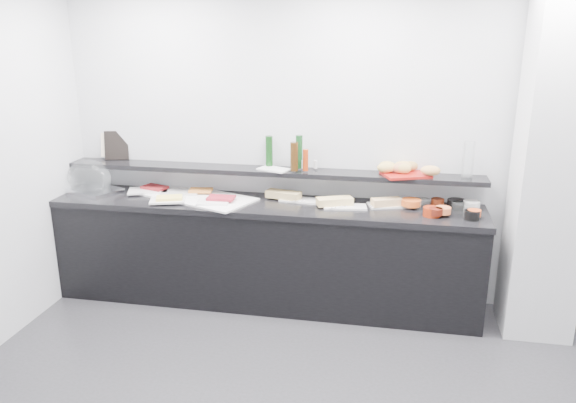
% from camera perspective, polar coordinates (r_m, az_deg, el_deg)
% --- Properties ---
extents(back_wall, '(5.00, 0.02, 2.70)m').
position_cam_1_polar(back_wall, '(4.78, 6.59, 5.61)').
color(back_wall, silver).
rests_on(back_wall, ground).
extents(column, '(0.50, 0.50, 2.70)m').
position_cam_1_polar(column, '(4.57, 25.34, 3.57)').
color(column, silver).
rests_on(column, ground).
extents(buffet_cabinet, '(3.60, 0.60, 0.85)m').
position_cam_1_polar(buffet_cabinet, '(4.86, -2.34, -5.49)').
color(buffet_cabinet, black).
rests_on(buffet_cabinet, ground).
extents(counter_top, '(3.62, 0.62, 0.05)m').
position_cam_1_polar(counter_top, '(4.71, -2.41, -0.42)').
color(counter_top, black).
rests_on(counter_top, buffet_cabinet).
extents(wall_shelf, '(3.60, 0.25, 0.04)m').
position_cam_1_polar(wall_shelf, '(4.81, -1.97, 3.09)').
color(wall_shelf, black).
rests_on(wall_shelf, back_wall).
extents(cloche_base, '(0.55, 0.46, 0.04)m').
position_cam_1_polar(cloche_base, '(5.28, -19.12, 1.07)').
color(cloche_base, silver).
rests_on(cloche_base, counter_top).
extents(cloche_dome, '(0.42, 0.29, 0.34)m').
position_cam_1_polar(cloche_dome, '(5.30, -19.53, 2.24)').
color(cloche_dome, silver).
rests_on(cloche_dome, cloche_base).
extents(linen_runner, '(1.08, 0.79, 0.01)m').
position_cam_1_polar(linen_runner, '(4.90, -9.09, 0.47)').
color(linen_runner, white).
rests_on(linen_runner, counter_top).
extents(platter_meat_a, '(0.40, 0.33, 0.01)m').
position_cam_1_polar(platter_meat_a, '(5.14, -14.02, 1.11)').
color(platter_meat_a, white).
rests_on(platter_meat_a, linen_runner).
extents(food_meat_a, '(0.25, 0.20, 0.02)m').
position_cam_1_polar(food_meat_a, '(5.15, -13.39, 1.41)').
color(food_meat_a, maroon).
rests_on(food_meat_a, platter_meat_a).
extents(platter_salmon, '(0.36, 0.29, 0.01)m').
position_cam_1_polar(platter_salmon, '(5.02, -10.96, 0.93)').
color(platter_salmon, silver).
rests_on(platter_salmon, linen_runner).
extents(food_salmon, '(0.21, 0.15, 0.02)m').
position_cam_1_polar(food_salmon, '(4.98, -8.85, 1.14)').
color(food_salmon, orange).
rests_on(food_salmon, platter_salmon).
extents(platter_cheese, '(0.33, 0.27, 0.01)m').
position_cam_1_polar(platter_cheese, '(4.80, -12.14, 0.12)').
color(platter_cheese, white).
rests_on(platter_cheese, linen_runner).
extents(food_cheese, '(0.25, 0.20, 0.02)m').
position_cam_1_polar(food_cheese, '(4.80, -11.96, 0.37)').
color(food_cheese, '#F8DE60').
rests_on(food_cheese, platter_cheese).
extents(platter_meat_b, '(0.29, 0.22, 0.01)m').
position_cam_1_polar(platter_meat_b, '(4.68, -7.64, -0.07)').
color(platter_meat_b, white).
rests_on(platter_meat_b, linen_runner).
extents(food_meat_b, '(0.23, 0.15, 0.02)m').
position_cam_1_polar(food_meat_b, '(4.73, -6.81, 0.37)').
color(food_meat_b, maroon).
rests_on(food_meat_b, platter_meat_b).
extents(sandwich_plate_left, '(0.39, 0.21, 0.01)m').
position_cam_1_polar(sandwich_plate_left, '(4.74, 1.49, 0.12)').
color(sandwich_plate_left, white).
rests_on(sandwich_plate_left, counter_top).
extents(sandwich_food_left, '(0.31, 0.18, 0.06)m').
position_cam_1_polar(sandwich_food_left, '(4.77, -0.46, 0.70)').
color(sandwich_food_left, tan).
rests_on(sandwich_food_left, sandwich_plate_left).
extents(tongs_left, '(0.15, 0.07, 0.01)m').
position_cam_1_polar(tongs_left, '(4.68, 0.72, 0.03)').
color(tongs_left, '#AFB1B6').
rests_on(tongs_left, sandwich_plate_left).
extents(sandwich_plate_mid, '(0.36, 0.20, 0.01)m').
position_cam_1_polar(sandwich_plate_mid, '(4.59, 5.82, -0.54)').
color(sandwich_plate_mid, white).
rests_on(sandwich_plate_mid, counter_top).
extents(sandwich_food_mid, '(0.31, 0.22, 0.06)m').
position_cam_1_polar(sandwich_food_mid, '(4.60, 4.76, 0.03)').
color(sandwich_food_mid, '#E2C176').
rests_on(sandwich_food_mid, sandwich_plate_mid).
extents(tongs_mid, '(0.13, 0.10, 0.01)m').
position_cam_1_polar(tongs_mid, '(4.54, 5.16, -0.58)').
color(tongs_mid, silver).
rests_on(tongs_mid, sandwich_plate_mid).
extents(sandwich_plate_right, '(0.43, 0.28, 0.01)m').
position_cam_1_polar(sandwich_plate_right, '(4.69, 10.56, -0.35)').
color(sandwich_plate_right, white).
rests_on(sandwich_plate_right, counter_top).
extents(sandwich_food_right, '(0.26, 0.18, 0.06)m').
position_cam_1_polar(sandwich_food_right, '(4.64, 9.97, -0.05)').
color(sandwich_food_right, '#E8B97A').
rests_on(sandwich_food_right, sandwich_plate_right).
extents(tongs_right, '(0.16, 0.04, 0.01)m').
position_cam_1_polar(tongs_right, '(4.61, 9.30, -0.45)').
color(tongs_right, '#B9BBC0').
rests_on(tongs_right, sandwich_plate_right).
extents(bowl_glass_fruit, '(0.17, 0.17, 0.07)m').
position_cam_1_polar(bowl_glass_fruit, '(4.69, 13.38, -0.20)').
color(bowl_glass_fruit, white).
rests_on(bowl_glass_fruit, counter_top).
extents(fill_glass_fruit, '(0.20, 0.20, 0.05)m').
position_cam_1_polar(fill_glass_fruit, '(4.66, 12.40, -0.09)').
color(fill_glass_fruit, orange).
rests_on(fill_glass_fruit, bowl_glass_fruit).
extents(bowl_black_jam, '(0.18, 0.18, 0.07)m').
position_cam_1_polar(bowl_black_jam, '(4.75, 16.76, -0.24)').
color(bowl_black_jam, black).
rests_on(bowl_black_jam, counter_top).
extents(fill_black_jam, '(0.13, 0.13, 0.05)m').
position_cam_1_polar(fill_black_jam, '(4.73, 14.95, -0.01)').
color(fill_black_jam, '#561D0C').
rests_on(fill_black_jam, bowl_black_jam).
extents(bowl_glass_cream, '(0.23, 0.23, 0.07)m').
position_cam_1_polar(bowl_glass_cream, '(4.68, 17.39, -0.54)').
color(bowl_glass_cream, white).
rests_on(bowl_glass_cream, counter_top).
extents(fill_glass_cream, '(0.15, 0.15, 0.05)m').
position_cam_1_polar(fill_glass_cream, '(4.74, 18.14, -0.26)').
color(fill_glass_cream, white).
rests_on(fill_glass_cream, bowl_glass_cream).
extents(bowl_red_jam, '(0.14, 0.14, 0.07)m').
position_cam_1_polar(bowl_red_jam, '(4.49, 14.39, -1.02)').
color(bowl_red_jam, '#96260D').
rests_on(bowl_red_jam, counter_top).
extents(fill_red_jam, '(0.14, 0.14, 0.05)m').
position_cam_1_polar(fill_red_jam, '(4.47, 14.78, -0.98)').
color(fill_red_jam, '#51150B').
rests_on(fill_red_jam, bowl_red_jam).
extents(bowl_glass_salmon, '(0.14, 0.14, 0.07)m').
position_cam_1_polar(bowl_glass_salmon, '(4.53, 18.19, -1.18)').
color(bowl_glass_salmon, silver).
rests_on(bowl_glass_salmon, counter_top).
extents(fill_glass_salmon, '(0.15, 0.15, 0.05)m').
position_cam_1_polar(fill_glass_salmon, '(4.51, 15.47, -0.86)').
color(fill_glass_salmon, orange).
rests_on(fill_glass_salmon, bowl_glass_salmon).
extents(bowl_black_fruit, '(0.14, 0.14, 0.07)m').
position_cam_1_polar(bowl_black_fruit, '(4.50, 18.20, -1.32)').
color(bowl_black_fruit, black).
rests_on(bowl_black_fruit, counter_top).
extents(fill_black_fruit, '(0.11, 0.11, 0.05)m').
position_cam_1_polar(fill_black_fruit, '(4.52, 18.40, -1.11)').
color(fill_black_fruit, '#CE4B1C').
rests_on(fill_black_fruit, bowl_black_fruit).
extents(framed_print, '(0.22, 0.12, 0.26)m').
position_cam_1_polar(framed_print, '(5.38, -17.03, 5.48)').
color(framed_print, black).
rests_on(framed_print, wall_shelf).
extents(print_art, '(0.17, 0.07, 0.22)m').
position_cam_1_polar(print_art, '(5.41, -17.67, 5.49)').
color(print_art, beige).
rests_on(print_art, framed_print).
extents(condiment_tray, '(0.31, 0.25, 0.01)m').
position_cam_1_polar(condiment_tray, '(4.76, -1.42, 3.30)').
color(condiment_tray, white).
rests_on(condiment_tray, wall_shelf).
extents(bottle_green_a, '(0.08, 0.08, 0.26)m').
position_cam_1_polar(bottle_green_a, '(4.84, -1.93, 5.15)').
color(bottle_green_a, '#0E3610').
rests_on(bottle_green_a, condiment_tray).
extents(bottle_brown, '(0.07, 0.07, 0.24)m').
position_cam_1_polar(bottle_brown, '(4.66, 0.64, 4.58)').
color(bottle_brown, '#362009').
rests_on(bottle_brown, condiment_tray).
extents(bottle_green_b, '(0.07, 0.07, 0.28)m').
position_cam_1_polar(bottle_green_b, '(4.76, 1.13, 5.07)').
color(bottle_green_b, '#103D17').
rests_on(bottle_green_b, condiment_tray).
extents(bottle_hot, '(0.05, 0.05, 0.18)m').
position_cam_1_polar(bottle_hot, '(4.67, 1.80, 4.23)').
color(bottle_hot, '#A4300B').
rests_on(bottle_hot, condiment_tray).
extents(shaker_salt, '(0.04, 0.04, 0.07)m').
position_cam_1_polar(shaker_salt, '(4.77, 2.81, 3.79)').
color(shaker_salt, silver).
rests_on(shaker_salt, condiment_tray).
extents(shaker_pepper, '(0.03, 0.03, 0.07)m').
position_cam_1_polar(shaker_pepper, '(4.77, 1.51, 3.81)').
color(shaker_pepper, white).
rests_on(shaker_pepper, condiment_tray).
extents(bread_tray, '(0.43, 0.37, 0.02)m').
position_cam_1_polar(bread_tray, '(4.66, 11.86, 2.69)').
color(bread_tray, '#A01611').
rests_on(bread_tray, wall_shelf).
extents(bread_roll_nw, '(0.18, 0.15, 0.08)m').
position_cam_1_polar(bread_roll_nw, '(4.71, 10.09, 3.56)').
color(bread_roll_nw, gold).
rests_on(bread_roll_nw, bread_tray).
extents(bread_roll_n, '(0.17, 0.12, 0.08)m').
position_cam_1_polar(bread_roll_n, '(4.74, 11.69, 3.55)').
color(bread_roll_n, tan).
rests_on(bread_roll_n, bread_tray).
extents(bread_roll_ne, '(0.13, 0.10, 0.08)m').
position_cam_1_polar(bread_roll_ne, '(4.74, 12.35, 3.53)').
color(bread_roll_ne, '#AC8341').
rests_on(bread_roll_ne, bread_tray).
extents(bread_roll_sw, '(0.15, 0.10, 0.08)m').
position_cam_1_polar(bread_roll_sw, '(4.64, 9.90, 3.39)').
color(bread_roll_sw, gold).
rests_on(bread_roll_sw, bread_tray).
extents(bread_roll_se, '(0.16, 0.10, 0.08)m').
position_cam_1_polar(bread_roll_se, '(4.63, 14.27, 3.07)').
color(bread_roll_se, tan).
rests_on(bread_roll_se, bread_tray).
extents(bread_roll_midw, '(0.12, 0.08, 0.08)m').
position_cam_1_polar(bread_roll_midw, '(4.64, 11.68, 3.27)').
color(bread_roll_midw, '#B79446').
rests_on(bread_roll_midw, bread_tray).
extents(bread_roll_mide, '(0.14, 0.11, 0.08)m').
position_cam_1_polar(bread_roll_mide, '(4.66, 11.27, 3.34)').
color(bread_roll_mide, '#B67245').
rests_on(bread_roll_mide, bread_tray).
extents(carafe, '(0.11, 0.11, 0.30)m').
position_cam_1_polar(carafe, '(4.66, 17.82, 4.00)').
color(carafe, silver).
rests_on(carafe, wall_shelf).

